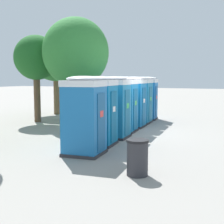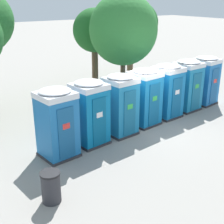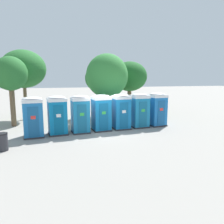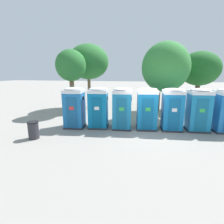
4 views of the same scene
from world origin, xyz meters
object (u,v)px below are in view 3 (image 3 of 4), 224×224
portapotty_0 (33,117)px  portapotty_3 (101,112)px  street_tree_4 (130,77)px  street_tree_0 (107,76)px  street_tree_3 (98,79)px  portapotty_6 (157,109)px  portapotty_2 (80,114)px  street_tree_2 (10,74)px  street_tree_1 (23,69)px  portapotty_5 (139,110)px  portapotty_1 (57,115)px  trash_can (2,142)px  portapotty_4 (121,111)px

portapotty_0 → portapotty_3: size_ratio=1.00×
portapotty_0 → street_tree_4: bearing=40.2°
street_tree_0 → street_tree_3: (-0.31, 2.39, -0.27)m
portapotty_6 → portapotty_2: bearing=-173.3°
portapotty_3 → street_tree_2: size_ratio=0.48×
portapotty_0 → street_tree_3: (5.33, 6.28, 2.25)m
portapotty_0 → street_tree_1: 6.99m
portapotty_5 → street_tree_0: bearing=121.1°
portapotty_3 → portapotty_6: same height
portapotty_1 → street_tree_2: bearing=134.6°
portapotty_0 → portapotty_2: (2.97, 0.37, 0.00)m
portapotty_3 → street_tree_2: (-6.22, 2.96, 2.64)m
portapotty_2 → portapotty_5: 4.49m
portapotty_0 → trash_can: (-1.31, -2.34, -0.81)m
portapotty_0 → portapotty_4: size_ratio=1.00×
street_tree_4 → trash_can: (-10.18, -9.85, -3.27)m
street_tree_0 → street_tree_1: 7.21m
portapotty_3 → street_tree_0: (1.19, 3.28, 2.52)m
portapotty_3 → street_tree_2: 7.38m
portapotty_0 → street_tree_0: street_tree_0 is taller
portapotty_3 → portapotty_0: bearing=-172.2°
street_tree_1 → trash_can: size_ratio=6.48×
portapotty_5 → street_tree_2: bearing=163.9°
street_tree_4 → portapotty_0: bearing=-139.8°
portapotty_1 → street_tree_1: street_tree_1 is taller
portapotty_4 → street_tree_4: bearing=66.6°
portapotty_5 → street_tree_1: size_ratio=0.42×
portapotty_1 → trash_can: size_ratio=2.74×
portapotty_0 → portapotty_5: size_ratio=1.00×
portapotty_2 → portapotty_3: size_ratio=1.00×
portapotty_3 → portapotty_5: same height
street_tree_1 → trash_can: bearing=-90.9°
street_tree_2 → street_tree_4: 11.35m
portapotty_1 → street_tree_0: street_tree_0 is taller
portapotty_3 → portapotty_4: same height
portapotty_1 → street_tree_4: 10.63m
portapotty_2 → portapotty_5: (4.46, 0.54, -0.00)m
portapotty_1 → street_tree_3: size_ratio=0.53×
street_tree_3 → street_tree_2: bearing=-159.2°
street_tree_2 → street_tree_3: bearing=20.8°
portapotty_0 → portapotty_2: size_ratio=1.00×
street_tree_4 → portapotty_3: bearing=-122.6°
street_tree_2 → street_tree_4: size_ratio=0.99×
street_tree_1 → portapotty_5: bearing=-31.3°
portapotty_0 → street_tree_2: 4.78m
portapotty_5 → street_tree_1: bearing=148.7°
portapotty_5 → street_tree_4: (1.44, 6.60, 2.46)m
street_tree_3 → portapotty_2: bearing=-111.8°
portapotty_0 → portapotty_3: same height
portapotty_6 → trash_can: portapotty_6 is taller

